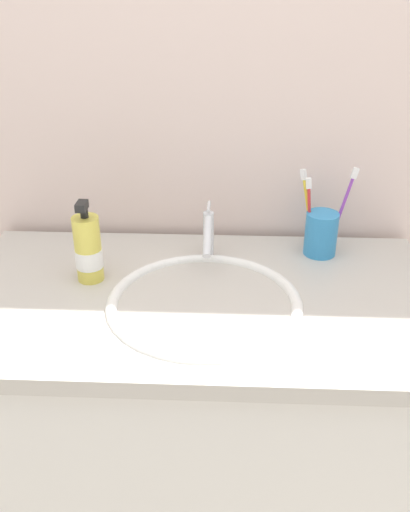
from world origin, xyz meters
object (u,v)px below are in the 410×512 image
(toothbrush_purple, at_px, (343,206))
(toothbrush_yellow, at_px, (308,206))
(soap_dispenser, at_px, (88,250))
(toothbrush_red, at_px, (309,210))
(faucet, at_px, (208,234))
(toothbrush_cup, at_px, (321,234))

(toothbrush_purple, distance_m, toothbrush_yellow, 0.08)
(toothbrush_yellow, distance_m, soap_dispenser, 0.50)
(toothbrush_red, bearing_deg, toothbrush_yellow, 107.10)
(toothbrush_red, xyz_separation_m, soap_dispenser, (-0.47, -0.15, -0.04))
(toothbrush_red, bearing_deg, faucet, -168.73)
(faucet, distance_m, toothbrush_red, 0.23)
(faucet, xyz_separation_m, soap_dispenser, (-0.25, -0.10, 0.01))
(faucet, distance_m, soap_dispenser, 0.27)
(toothbrush_purple, height_order, toothbrush_yellow, toothbrush_purple)
(soap_dispenser, bearing_deg, faucet, 22.52)
(toothbrush_yellow, relative_size, toothbrush_red, 1.08)
(toothbrush_cup, height_order, toothbrush_red, toothbrush_red)
(toothbrush_yellow, bearing_deg, faucet, -165.99)
(toothbrush_cup, distance_m, soap_dispenser, 0.52)
(toothbrush_yellow, distance_m, toothbrush_red, 0.01)
(toothbrush_red, bearing_deg, soap_dispenser, -162.70)
(toothbrush_cup, relative_size, toothbrush_red, 0.57)
(toothbrush_red, height_order, soap_dispenser, same)
(toothbrush_purple, distance_m, toothbrush_red, 0.07)
(toothbrush_yellow, xyz_separation_m, soap_dispenser, (-0.47, -0.16, -0.04))
(toothbrush_red, bearing_deg, toothbrush_cup, -13.02)
(faucet, xyz_separation_m, toothbrush_purple, (0.30, 0.04, 0.06))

